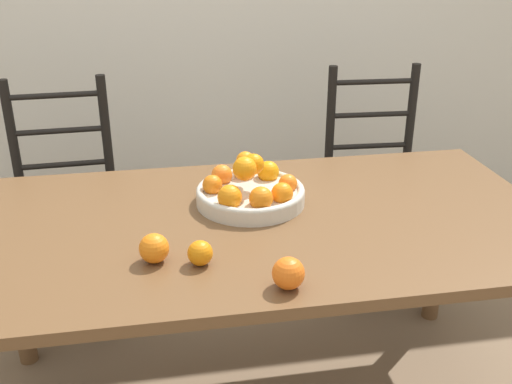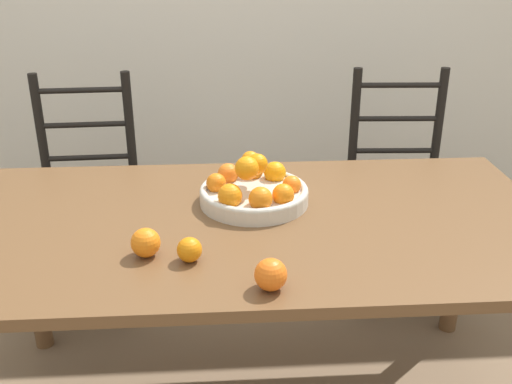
{
  "view_description": "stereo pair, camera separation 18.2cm",
  "coord_description": "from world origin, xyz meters",
  "px_view_note": "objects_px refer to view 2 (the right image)",
  "views": [
    {
      "loc": [
        -0.29,
        -1.63,
        1.57
      ],
      "look_at": [
        -0.0,
        0.01,
        0.83
      ],
      "focal_mm": 42.0,
      "sensor_mm": 36.0,
      "label": 1
    },
    {
      "loc": [
        -0.11,
        -1.65,
        1.57
      ],
      "look_at": [
        -0.0,
        0.01,
        0.83
      ],
      "focal_mm": 42.0,
      "sensor_mm": 36.0,
      "label": 2
    }
  ],
  "objects_px": {
    "chair_left": "(88,201)",
    "fruit_bowl": "(254,189)",
    "chair_right": "(398,193)",
    "orange_loose_0": "(189,250)",
    "orange_loose_1": "(146,243)",
    "orange_loose_2": "(271,275)"
  },
  "relations": [
    {
      "from": "chair_left",
      "to": "fruit_bowl",
      "type": "bearing_deg",
      "value": -45.09
    },
    {
      "from": "chair_right",
      "to": "orange_loose_0",
      "type": "bearing_deg",
      "value": -128.6
    },
    {
      "from": "fruit_bowl",
      "to": "orange_loose_1",
      "type": "height_order",
      "value": "fruit_bowl"
    },
    {
      "from": "chair_right",
      "to": "chair_left",
      "type": "bearing_deg",
      "value": -177.04
    },
    {
      "from": "orange_loose_0",
      "to": "chair_right",
      "type": "xyz_separation_m",
      "value": [
        0.88,
        0.99,
        -0.3
      ]
    },
    {
      "from": "orange_loose_2",
      "to": "chair_right",
      "type": "relative_size",
      "value": 0.08
    },
    {
      "from": "orange_loose_0",
      "to": "chair_left",
      "type": "bearing_deg",
      "value": 116.21
    },
    {
      "from": "orange_loose_0",
      "to": "orange_loose_2",
      "type": "height_order",
      "value": "orange_loose_2"
    },
    {
      "from": "fruit_bowl",
      "to": "chair_right",
      "type": "height_order",
      "value": "chair_right"
    },
    {
      "from": "orange_loose_2",
      "to": "chair_left",
      "type": "xyz_separation_m",
      "value": [
        -0.69,
        1.14,
        -0.31
      ]
    },
    {
      "from": "chair_left",
      "to": "chair_right",
      "type": "relative_size",
      "value": 1.0
    },
    {
      "from": "orange_loose_0",
      "to": "orange_loose_2",
      "type": "xyz_separation_m",
      "value": [
        0.2,
        -0.15,
        0.01
      ]
    },
    {
      "from": "chair_right",
      "to": "orange_loose_2",
      "type": "bearing_deg",
      "value": -117.58
    },
    {
      "from": "chair_left",
      "to": "chair_right",
      "type": "bearing_deg",
      "value": -2.34
    },
    {
      "from": "fruit_bowl",
      "to": "orange_loose_2",
      "type": "distance_m",
      "value": 0.51
    },
    {
      "from": "orange_loose_0",
      "to": "orange_loose_1",
      "type": "distance_m",
      "value": 0.12
    },
    {
      "from": "orange_loose_0",
      "to": "chair_left",
      "type": "height_order",
      "value": "chair_left"
    },
    {
      "from": "fruit_bowl",
      "to": "orange_loose_0",
      "type": "height_order",
      "value": "fruit_bowl"
    },
    {
      "from": "orange_loose_1",
      "to": "orange_loose_2",
      "type": "relative_size",
      "value": 0.98
    },
    {
      "from": "orange_loose_0",
      "to": "orange_loose_2",
      "type": "relative_size",
      "value": 0.83
    },
    {
      "from": "orange_loose_1",
      "to": "chair_right",
      "type": "distance_m",
      "value": 1.41
    },
    {
      "from": "fruit_bowl",
      "to": "orange_loose_2",
      "type": "xyz_separation_m",
      "value": [
        0.01,
        -0.51,
        -0.01
      ]
    }
  ]
}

